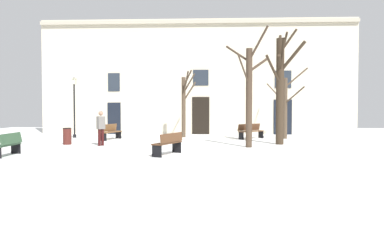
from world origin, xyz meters
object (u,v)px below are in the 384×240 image
Objects in this scene: tree_foreground at (281,85)px; bench_back_to_back_right at (251,131)px; bench_far_corner at (168,143)px; bench_back_to_back_left at (110,132)px; bench_near_lamp at (8,144)px; person_strolling at (101,126)px; streetlamp at (74,101)px; litter_bin at (67,136)px; tree_center at (286,105)px; tree_left_of_center at (185,103)px; tree_near_facade at (249,93)px.

tree_foreground is 3.46× the size of bench_back_to_back_right.
bench_back_to_back_left is at bearing -124.84° from bench_far_corner.
person_strolling is at bearing 146.71° from bench_near_lamp.
streetlamp is at bearing -116.42° from bench_far_corner.
bench_near_lamp is (-11.43, -4.95, -2.58)m from tree_foreground.
tree_center is at bearing 18.70° from litter_bin.
person_strolling is at bearing -156.15° from bench_back_to_back_left.
person_strolling is (1.88, -0.49, 0.52)m from litter_bin.
streetlamp is at bearing 105.52° from litter_bin.
bench_far_corner is 6.23m from bench_near_lamp.
bench_back_to_back_right reaches higher than bench_far_corner.
tree_center is 10.54m from bench_back_to_back_left.
tree_center is 12.56m from litter_bin.
bench_back_to_back_left is 7.92m from bench_far_corner.
tree_left_of_center is (-6.13, 0.70, 0.12)m from tree_center.
bench_back_to_back_right is at bearing -1.74° from streetlamp.
bench_near_lamp is at bearing -124.48° from tree_left_of_center.
bench_near_lamp reaches higher than bench_far_corner.
tree_foreground reaches higher than bench_back_to_back_left.
litter_bin is at bearing -101.10° from bench_far_corner.
bench_near_lamp is (-6.28, -9.15, -1.71)m from tree_left_of_center.
tree_center is 1.14× the size of streetlamp.
tree_near_facade is 3.27× the size of person_strolling.
bench_back_to_back_right is (9.70, 3.84, 0.05)m from litter_bin.
streetlamp is (-6.83, -0.53, 0.13)m from tree_left_of_center.
bench_far_corner is 5.03m from person_strolling.
tree_near_facade is at bearing 109.09° from bench_near_lamp.
tree_near_facade is 3.18× the size of bench_far_corner.
tree_left_of_center is 8.73m from bench_far_corner.
tree_left_of_center is 2.24× the size of bench_back_to_back_left.
streetlamp is 4.72m from litter_bin.
bench_near_lamp is (-10.31, -8.29, -0.02)m from bench_back_to_back_right.
tree_foreground is 1.04× the size of tree_near_facade.
tree_foreground is at bearing -87.89° from bench_back_to_back_left.
litter_bin is (-10.82, -0.50, -2.61)m from tree_foreground.
bench_near_lamp is at bearing -97.84° from litter_bin.
tree_near_facade reaches higher than bench_far_corner.
tree_left_of_center is 6.85m from streetlamp.
person_strolling is (3.04, -4.66, -1.35)m from streetlamp.
tree_foreground is at bearing 153.36° from bench_far_corner.
tree_left_of_center is 11.23m from bench_near_lamp.
bench_near_lamp is at bearing -159.84° from tree_near_facade.
tree_left_of_center is 4.45m from bench_back_to_back_right.
tree_center is 10.94m from person_strolling.
bench_back_to_back_left reaches higher than bench_near_lamp.
bench_far_corner is (-4.11, -7.70, -0.01)m from bench_back_to_back_right.
person_strolling reaches higher than bench_back_to_back_right.
tree_center is 2.64× the size of bench_near_lamp.
tree_near_facade is 5.05m from bench_far_corner.
tree_near_facade reaches higher than litter_bin.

